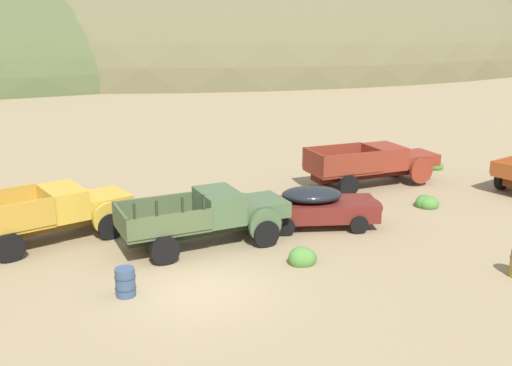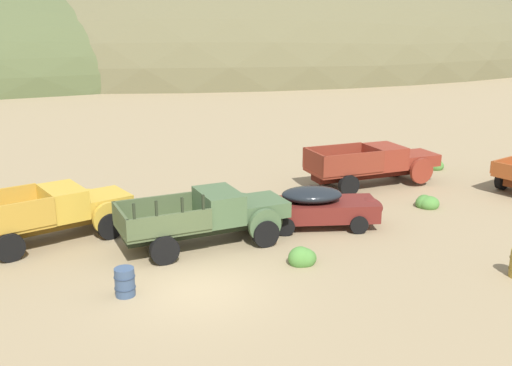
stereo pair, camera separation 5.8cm
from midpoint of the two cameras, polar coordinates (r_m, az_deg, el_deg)
ground_plane at (r=17.79m, az=-5.55°, el=-10.10°), size 300.00×300.00×0.00m
hill_distant at (r=100.65m, az=-1.00°, el=11.35°), size 113.50×72.63×36.58m
truck_faded_yellow at (r=22.29m, az=-18.29°, el=-2.63°), size 6.00×3.71×1.91m
truck_weathered_green at (r=20.82m, az=-3.79°, el=-3.16°), size 6.10×2.90×2.16m
car_oxblood at (r=22.54m, az=6.44°, el=-2.23°), size 4.91×2.76×1.57m
truck_rust_red at (r=28.58m, az=11.95°, el=1.84°), size 6.54×2.59×1.91m
oil_drum_foreground at (r=17.53m, az=-12.44°, el=-9.30°), size 0.61×0.61×0.84m
bush_between_trucks at (r=19.35m, az=4.65°, el=-7.24°), size 0.98×0.74×0.76m
bush_near_barrel at (r=32.51m, az=16.96°, el=1.63°), size 0.90×0.88×0.73m
bush_lone_scrub at (r=25.92m, az=16.17°, el=-1.86°), size 0.94×1.02×0.64m
rock_small at (r=21.05m, az=1.64°, el=-5.50°), size 0.39×0.37×0.23m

